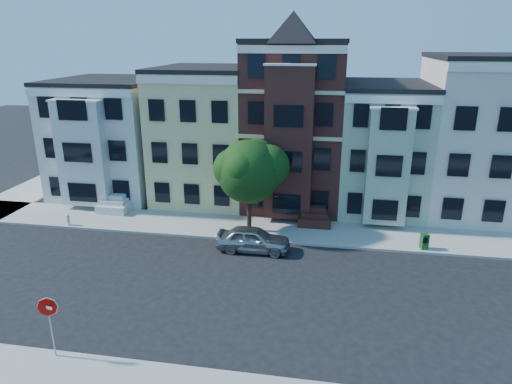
% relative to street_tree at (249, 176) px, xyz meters
% --- Properties ---
extents(ground, '(120.00, 120.00, 0.00)m').
position_rel_street_tree_xyz_m(ground, '(2.31, -7.53, -3.93)').
color(ground, black).
extents(far_sidewalk, '(60.00, 4.00, 0.15)m').
position_rel_street_tree_xyz_m(far_sidewalk, '(2.31, 0.47, -3.85)').
color(far_sidewalk, '#9E9B93').
rests_on(far_sidewalk, ground).
extents(house_white, '(8.00, 9.00, 9.00)m').
position_rel_street_tree_xyz_m(house_white, '(-12.69, 6.97, 0.57)').
color(house_white, silver).
rests_on(house_white, ground).
extents(house_yellow, '(7.00, 9.00, 10.00)m').
position_rel_street_tree_xyz_m(house_yellow, '(-4.69, 6.97, 1.07)').
color(house_yellow, beige).
rests_on(house_yellow, ground).
extents(house_brown, '(7.00, 9.00, 12.00)m').
position_rel_street_tree_xyz_m(house_brown, '(2.31, 6.97, 2.07)').
color(house_brown, '#3F1A16').
rests_on(house_brown, ground).
extents(house_green, '(6.00, 9.00, 9.00)m').
position_rel_street_tree_xyz_m(house_green, '(8.81, 6.97, 0.57)').
color(house_green, '#A2B699').
rests_on(house_green, ground).
extents(house_cream, '(8.00, 9.00, 11.00)m').
position_rel_street_tree_xyz_m(house_cream, '(15.81, 6.97, 1.57)').
color(house_cream, beige).
rests_on(house_cream, ground).
extents(street_tree, '(6.86, 6.86, 7.56)m').
position_rel_street_tree_xyz_m(street_tree, '(0.00, 0.00, 0.00)').
color(street_tree, '#1C4515').
rests_on(street_tree, far_sidewalk).
extents(parked_car, '(4.49, 1.83, 1.52)m').
position_rel_street_tree_xyz_m(parked_car, '(0.75, -2.73, -3.17)').
color(parked_car, '#9C9DA4').
rests_on(parked_car, ground).
extents(newspaper_box, '(0.53, 0.50, 0.96)m').
position_rel_street_tree_xyz_m(newspaper_box, '(11.00, -1.02, -3.30)').
color(newspaper_box, '#1B501F').
rests_on(newspaper_box, far_sidewalk).
extents(fire_hydrant, '(0.29, 0.29, 0.62)m').
position_rel_street_tree_xyz_m(fire_hydrant, '(-12.38, -1.23, -3.47)').
color(fire_hydrant, silver).
rests_on(fire_hydrant, far_sidewalk).
extents(stop_sign, '(0.84, 0.26, 3.02)m').
position_rel_street_tree_xyz_m(stop_sign, '(-5.41, -13.83, -2.27)').
color(stop_sign, '#BB0500').
rests_on(stop_sign, near_sidewalk).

